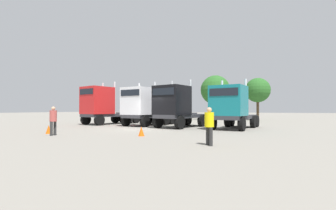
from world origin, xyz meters
TOP-DOWN VIEW (x-y plane):
  - ground at (0.00, 0.00)m, footprint 200.00×200.00m
  - semi_truck_red at (-6.88, 3.48)m, footprint 3.76×6.58m
  - semi_truck_white at (-2.01, 3.37)m, footprint 3.24×6.05m
  - semi_truck_black at (1.77, 2.62)m, footprint 3.69×6.31m
  - semi_truck_teal at (6.27, 2.95)m, footprint 3.26×6.19m
  - visitor_in_hivis at (6.88, -5.94)m, footprint 0.57×0.57m
  - visitor_with_camera at (-2.58, -5.98)m, footprint 0.44×0.45m
  - traffic_cone_near at (2.34, -4.04)m, footprint 0.36×0.36m
  - traffic_cone_mid at (-3.76, -5.34)m, footprint 0.36×0.36m
  - oak_far_left at (-6.46, 18.49)m, footprint 3.73×3.73m
  - oak_far_centre at (1.10, 19.26)m, footprint 4.33×4.33m
  - oak_far_right at (6.96, 20.26)m, footprint 3.49×3.49m

SIDE VIEW (x-z plane):
  - ground at x=0.00m, z-range 0.00..0.00m
  - traffic_cone_mid at x=-3.76m, z-range 0.00..0.56m
  - traffic_cone_near at x=2.34m, z-range 0.00..0.56m
  - visitor_in_hivis at x=6.88m, z-range 0.13..1.78m
  - visitor_with_camera at x=-2.58m, z-range 0.14..1.86m
  - semi_truck_teal at x=6.27m, z-range -0.23..3.70m
  - semi_truck_black at x=1.77m, z-range -0.21..3.87m
  - semi_truck_white at x=-2.01m, z-range -0.23..3.91m
  - semi_truck_red at x=-6.88m, z-range -0.21..4.19m
  - oak_far_left at x=-6.46m, z-range 0.86..6.33m
  - oak_far_right at x=6.96m, z-range 1.25..7.28m
  - oak_far_centre at x=1.10m, z-range 1.12..7.73m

